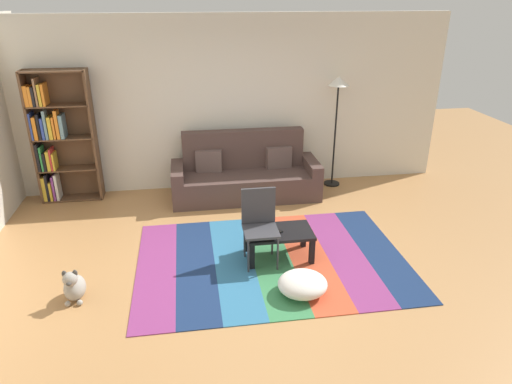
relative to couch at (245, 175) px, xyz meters
name	(u,v)px	position (x,y,z in m)	size (l,w,h in m)	color
ground_plane	(261,263)	(-0.08, -2.02, -0.34)	(14.00, 14.00, 0.00)	#B27F4C
back_wall	(235,104)	(-0.08, 0.53, 1.01)	(6.80, 0.10, 2.70)	silver
rug	(272,260)	(0.06, -1.98, -0.33)	(3.19, 2.24, 0.01)	#843370
couch	(245,175)	(0.00, 0.00, 0.00)	(2.26, 0.80, 1.00)	#4C3833
bookshelf	(56,139)	(-2.78, 0.29, 0.64)	(0.90, 0.28, 1.98)	brown
coffee_table	(279,235)	(0.15, -1.92, -0.04)	(0.79, 0.48, 0.35)	black
pouf	(303,284)	(0.26, -2.69, -0.21)	(0.53, 0.50, 0.23)	white
dog	(74,286)	(-2.12, -2.41, -0.18)	(0.22, 0.35, 0.40)	#9E998E
standing_lamp	(338,96)	(1.49, 0.23, 1.15)	(0.32, 0.32, 1.78)	black
tv_remote	(277,230)	(0.13, -1.91, 0.04)	(0.04, 0.15, 0.02)	black
folding_chair	(260,220)	(-0.08, -1.94, 0.20)	(0.40, 0.40, 0.90)	#38383D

